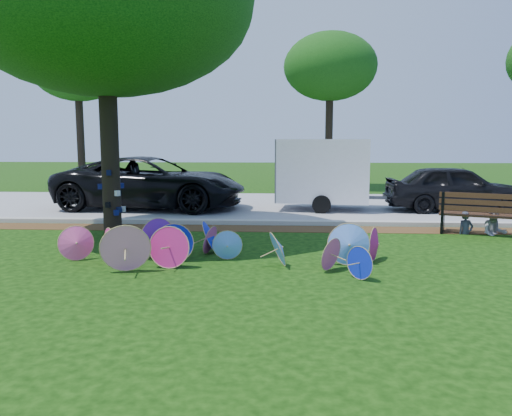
# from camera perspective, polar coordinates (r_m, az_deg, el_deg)

# --- Properties ---
(ground) EXTENTS (90.00, 90.00, 0.00)m
(ground) POSITION_cam_1_polar(r_m,az_deg,el_deg) (8.98, -3.96, -7.40)
(ground) COLOR black
(ground) RESTS_ON ground
(mulch_strip) EXTENTS (90.00, 1.00, 0.01)m
(mulch_strip) POSITION_cam_1_polar(r_m,az_deg,el_deg) (13.36, -1.52, -2.35)
(mulch_strip) COLOR #472D16
(mulch_strip) RESTS_ON ground
(curb) EXTENTS (90.00, 0.30, 0.12)m
(curb) POSITION_cam_1_polar(r_m,az_deg,el_deg) (14.03, -1.28, -1.63)
(curb) COLOR #B7B5AD
(curb) RESTS_ON ground
(street) EXTENTS (90.00, 8.00, 0.01)m
(street) POSITION_cam_1_polar(r_m,az_deg,el_deg) (18.14, -0.23, 0.33)
(street) COLOR gray
(street) RESTS_ON ground
(main_tree) EXTENTS (7.10, 7.10, 7.81)m
(main_tree) POSITION_cam_1_polar(r_m,az_deg,el_deg) (13.13, -16.97, 21.63)
(main_tree) COLOR black
(main_tree) RESTS_ON ground
(parasol_pile) EXTENTS (6.39, 2.53, 0.91)m
(parasol_pile) POSITION_cam_1_polar(r_m,az_deg,el_deg) (9.59, -5.22, -4.15)
(parasol_pile) COLOR pink
(parasol_pile) RESTS_ON ground
(black_van) EXTENTS (6.65, 3.48, 1.79)m
(black_van) POSITION_cam_1_polar(r_m,az_deg,el_deg) (17.55, -11.86, 2.83)
(black_van) COLOR black
(black_van) RESTS_ON ground
(dark_pickup) EXTENTS (4.53, 1.85, 1.54)m
(dark_pickup) POSITION_cam_1_polar(r_m,az_deg,el_deg) (17.83, 21.80, 2.12)
(dark_pickup) COLOR black
(dark_pickup) RESTS_ON ground
(cargo_trailer) EXTENTS (3.17, 2.21, 2.68)m
(cargo_trailer) POSITION_cam_1_polar(r_m,az_deg,el_deg) (17.01, 7.70, 4.29)
(cargo_trailer) COLOR white
(cargo_trailer) RESTS_ON ground
(park_bench) EXTENTS (2.16, 1.44, 1.05)m
(park_bench) POSITION_cam_1_polar(r_m,az_deg,el_deg) (13.65, 24.39, -0.60)
(park_bench) COLOR black
(park_bench) RESTS_ON ground
(person_left) EXTENTS (0.45, 0.35, 1.10)m
(person_left) POSITION_cam_1_polar(r_m,az_deg,el_deg) (13.58, 22.94, -0.47)
(person_left) COLOR #363A49
(person_left) RESTS_ON ground
(person_right) EXTENTS (0.67, 0.55, 1.29)m
(person_right) POSITION_cam_1_polar(r_m,az_deg,el_deg) (13.81, 25.70, -0.08)
(person_right) COLOR #BBB9C3
(person_right) RESTS_ON ground
(bg_trees) EXTENTS (26.11, 6.07, 7.40)m
(bg_trees) POSITION_cam_1_polar(r_m,az_deg,el_deg) (23.90, 6.75, 15.91)
(bg_trees) COLOR black
(bg_trees) RESTS_ON ground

